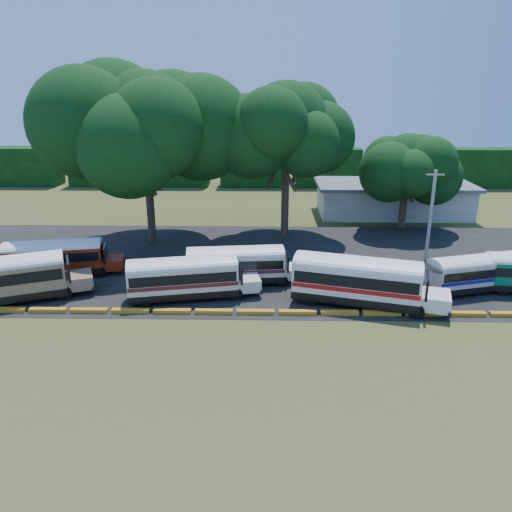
{
  "coord_description": "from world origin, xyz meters",
  "views": [
    {
      "loc": [
        2.19,
        -31.37,
        15.69
      ],
      "look_at": [
        1.43,
        6.0,
        2.66
      ],
      "focal_mm": 35.0,
      "sensor_mm": 36.0,
      "label": 1
    }
  ],
  "objects_px": {
    "bus_cream_west": "(186,276)",
    "bus_white_red": "(360,279)",
    "tree_west": "(145,128)",
    "bus_beige": "(4,277)",
    "bus_red": "(57,256)"
  },
  "relations": [
    {
      "from": "bus_red",
      "to": "bus_cream_west",
      "type": "distance_m",
      "value": 12.48
    },
    {
      "from": "bus_red",
      "to": "bus_cream_west",
      "type": "relative_size",
      "value": 0.96
    },
    {
      "from": "bus_beige",
      "to": "bus_red",
      "type": "relative_size",
      "value": 1.12
    },
    {
      "from": "bus_cream_west",
      "to": "bus_white_red",
      "type": "xyz_separation_m",
      "value": [
        12.98,
        -0.88,
        0.23
      ]
    },
    {
      "from": "bus_beige",
      "to": "bus_white_red",
      "type": "relative_size",
      "value": 0.96
    },
    {
      "from": "bus_red",
      "to": "tree_west",
      "type": "xyz_separation_m",
      "value": [
        5.88,
        9.94,
        9.66
      ]
    },
    {
      "from": "bus_cream_west",
      "to": "bus_white_red",
      "type": "bearing_deg",
      "value": -15.55
    },
    {
      "from": "tree_west",
      "to": "bus_cream_west",
      "type": "bearing_deg",
      "value": -68.25
    },
    {
      "from": "bus_red",
      "to": "bus_white_red",
      "type": "bearing_deg",
      "value": -24.04
    },
    {
      "from": "tree_west",
      "to": "bus_beige",
      "type": "bearing_deg",
      "value": -116.17
    },
    {
      "from": "tree_west",
      "to": "bus_red",
      "type": "bearing_deg",
      "value": -120.63
    },
    {
      "from": "bus_beige",
      "to": "bus_white_red",
      "type": "height_order",
      "value": "bus_white_red"
    },
    {
      "from": "bus_white_red",
      "to": "tree_west",
      "type": "relative_size",
      "value": 0.68
    },
    {
      "from": "bus_red",
      "to": "tree_west",
      "type": "distance_m",
      "value": 15.06
    },
    {
      "from": "bus_red",
      "to": "bus_white_red",
      "type": "xyz_separation_m",
      "value": [
        24.62,
        -5.37,
        0.27
      ]
    }
  ]
}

